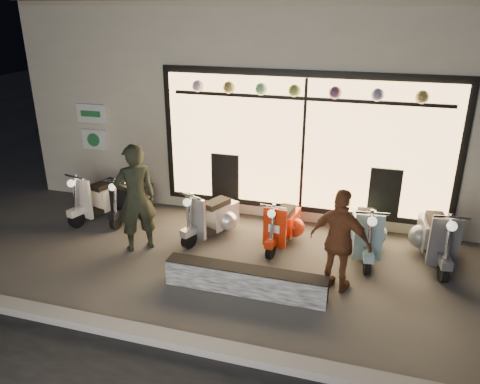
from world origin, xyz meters
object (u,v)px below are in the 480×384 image
Objects in this scene: scooter_silver at (215,216)px; man at (136,198)px; scooter_red at (284,224)px; graffiti_barrier at (245,280)px; woman at (340,241)px.

scooter_silver is 1.50m from man.
scooter_silver is at bearing -169.92° from scooter_red.
graffiti_barrier is 1.48m from woman.
scooter_silver reaches higher than graffiti_barrier.
graffiti_barrier is at bearing 118.48° from man.
scooter_silver is at bearing 122.40° from graffiti_barrier.
scooter_red is (0.21, 1.70, 0.15)m from graffiti_barrier.
man is at bearing -117.88° from scooter_silver.
scooter_red is 2.58m from man.
scooter_red reaches higher than graffiti_barrier.
man is (-2.12, 0.76, 0.73)m from graffiti_barrier.
graffiti_barrier is at bearing -89.88° from scooter_red.
woman is (1.27, 0.48, 0.58)m from graffiti_barrier.
man is at bearing -150.81° from scooter_red.
scooter_red is 1.67m from woman.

